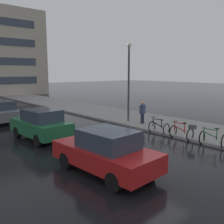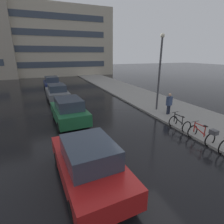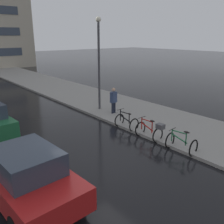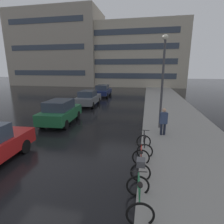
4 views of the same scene
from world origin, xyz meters
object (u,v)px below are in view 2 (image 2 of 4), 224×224
object	(u,v)px
bicycle_second	(204,134)
pedestrian	(169,103)
bicycle_third	(179,123)
car_green	(69,111)
car_red	(89,163)
car_navy	(52,83)
streetlamp	(160,67)
car_grey	(57,92)

from	to	relation	value
bicycle_second	pedestrian	world-z (taller)	pedestrian
bicycle_third	car_green	bearing A→B (deg)	149.56
bicycle_third	car_red	bearing A→B (deg)	-158.64
car_green	car_navy	size ratio (longest dim) A/B	0.97
car_red	streetlamp	world-z (taller)	streetlamp
bicycle_third	car_green	world-z (taller)	car_green
bicycle_second	car_grey	bearing A→B (deg)	117.04
car_grey	pedestrian	distance (m)	10.45
bicycle_second	car_grey	world-z (taller)	car_grey
bicycle_second	pedestrian	size ratio (longest dim) A/B	0.83
car_grey	pedestrian	world-z (taller)	pedestrian
car_green	streetlamp	distance (m)	7.31
pedestrian	car_grey	bearing A→B (deg)	132.65
streetlamp	pedestrian	bearing A→B (deg)	-85.80
car_grey	pedestrian	size ratio (longest dim) A/B	2.59
car_grey	bicycle_second	bearing A→B (deg)	-62.96
car_green	car_navy	bearing A→B (deg)	90.76
car_red	car_green	distance (m)	5.93
car_navy	pedestrian	size ratio (longest dim) A/B	2.42
bicycle_second	pedestrian	xyz separation A→B (m)	(1.09, 4.04, 0.45)
bicycle_second	car_navy	bearing A→B (deg)	108.33
bicycle_third	pedestrian	distance (m)	2.53
car_navy	streetlamp	world-z (taller)	streetlamp
bicycle_third	car_red	xyz separation A→B (m)	(-6.22, -2.43, 0.42)
car_red	pedestrian	size ratio (longest dim) A/B	2.56
car_grey	car_navy	xyz separation A→B (m)	(-0.04, 6.47, 0.01)
car_green	car_grey	xyz separation A→B (m)	(-0.13, 6.44, -0.05)
bicycle_third	car_red	size ratio (longest dim) A/B	0.26
pedestrian	streetlamp	xyz separation A→B (m)	(-0.10, 1.29, 2.45)
car_red	car_navy	xyz separation A→B (m)	(0.10, 18.84, -0.00)
car_green	car_grey	size ratio (longest dim) A/B	0.91
pedestrian	streetlamp	size ratio (longest dim) A/B	0.30
bicycle_third	streetlamp	size ratio (longest dim) A/B	0.20
pedestrian	car_green	bearing A→B (deg)	169.84
bicycle_second	car_navy	world-z (taller)	car_navy
car_red	car_grey	bearing A→B (deg)	89.32
car_green	pedestrian	world-z (taller)	pedestrian
car_red	pedestrian	distance (m)	8.61
car_green	streetlamp	world-z (taller)	streetlamp
bicycle_second	car_red	xyz separation A→B (m)	(-6.13, -0.64, 0.32)
bicycle_second	streetlamp	world-z (taller)	streetlamp
bicycle_third	pedestrian	world-z (taller)	pedestrian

